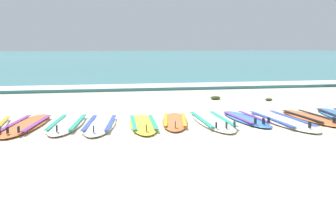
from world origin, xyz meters
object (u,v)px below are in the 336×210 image
(surfboard_1, at_px, (26,125))
(surfboard_2, at_px, (67,124))
(surfboard_3, at_px, (100,124))
(surfboard_8, at_px, (281,120))
(surfboard_4, at_px, (143,124))
(surfboard_6, at_px, (212,121))
(surfboard_5, at_px, (175,121))
(surfboard_9, at_px, (310,117))
(surfboard_7, at_px, (246,119))

(surfboard_1, height_order, surfboard_2, same)
(surfboard_3, bearing_deg, surfboard_8, -3.66)
(surfboard_2, xyz_separation_m, surfboard_3, (0.61, -0.19, 0.00))
(surfboard_1, distance_m, surfboard_8, 4.97)
(surfboard_4, bearing_deg, surfboard_8, -2.39)
(surfboard_6, bearing_deg, surfboard_5, 174.06)
(surfboard_4, height_order, surfboard_6, same)
(surfboard_4, height_order, surfboard_5, same)
(surfboard_8, bearing_deg, surfboard_9, 12.68)
(surfboard_2, relative_size, surfboard_6, 0.95)
(surfboard_5, relative_size, surfboard_8, 0.78)
(surfboard_6, xyz_separation_m, surfboard_8, (1.38, -0.20, -0.00))
(surfboard_5, relative_size, surfboard_9, 0.97)
(surfboard_1, height_order, surfboard_5, same)
(surfboard_1, distance_m, surfboard_3, 1.39)
(surfboard_9, bearing_deg, surfboard_6, 178.89)
(surfboard_3, xyz_separation_m, surfboard_6, (2.19, -0.03, 0.00))
(surfboard_2, distance_m, surfboard_4, 1.45)
(surfboard_4, relative_size, surfboard_6, 0.86)
(surfboard_5, distance_m, surfboard_7, 1.47)
(surfboard_2, xyz_separation_m, surfboard_9, (4.90, -0.26, 0.00))
(surfboard_4, distance_m, surfboard_6, 1.39)
(surfboard_6, height_order, surfboard_8, same)
(surfboard_4, xyz_separation_m, surfboard_7, (2.12, 0.16, 0.00))
(surfboard_5, bearing_deg, surfboard_4, -166.04)
(surfboard_7, bearing_deg, surfboard_2, 177.68)
(surfboard_6, height_order, surfboard_7, same)
(surfboard_7, xyz_separation_m, surfboard_8, (0.65, -0.27, -0.00))
(surfboard_3, bearing_deg, surfboard_2, 162.89)
(surfboard_5, height_order, surfboard_8, same)
(surfboard_8, xyz_separation_m, surfboard_9, (0.71, 0.16, 0.00))
(surfboard_3, bearing_deg, surfboard_7, 0.89)
(surfboard_9, bearing_deg, surfboard_8, -167.32)
(surfboard_1, relative_size, surfboard_6, 0.99)
(surfboard_4, xyz_separation_m, surfboard_6, (1.38, 0.08, 0.00))
(surfboard_2, height_order, surfboard_8, same)
(surfboard_2, xyz_separation_m, surfboard_4, (1.42, -0.30, 0.00))
(surfboard_7, bearing_deg, surfboard_8, -22.92)
(surfboard_2, distance_m, surfboard_6, 2.82)
(surfboard_3, bearing_deg, surfboard_6, -0.75)
(surfboard_2, bearing_deg, surfboard_3, -17.11)
(surfboard_2, bearing_deg, surfboard_1, 178.51)
(surfboard_1, distance_m, surfboard_7, 4.30)
(surfboard_1, bearing_deg, surfboard_9, -2.81)
(surfboard_4, distance_m, surfboard_5, 0.67)
(surfboard_5, bearing_deg, surfboard_3, -178.11)
(surfboard_2, height_order, surfboard_9, same)
(surfboard_3, height_order, surfboard_5, same)
(surfboard_3, bearing_deg, surfboard_4, -7.96)
(surfboard_5, bearing_deg, surfboard_7, -0.10)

